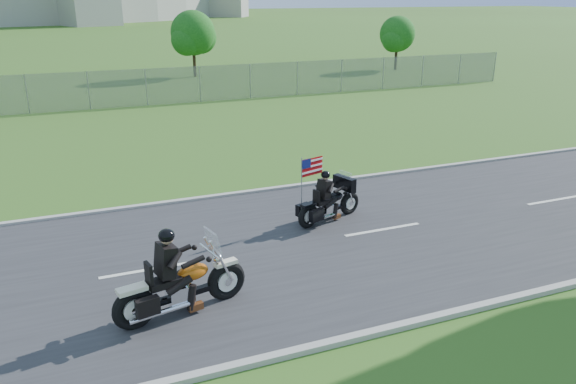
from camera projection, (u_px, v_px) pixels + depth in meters
name	position (u px, v px, depth m)	size (l,w,h in m)	color
ground	(236.00, 256.00, 13.25)	(420.00, 420.00, 0.00)	#34541A
road	(236.00, 256.00, 13.25)	(120.00, 8.00, 0.04)	#28282B
curb_north	(196.00, 199.00, 16.78)	(120.00, 0.18, 0.12)	#9E9B93
curb_south	(304.00, 350.00, 9.70)	(120.00, 0.18, 0.12)	#9E9B93
fence	(27.00, 94.00, 28.63)	(60.00, 0.03, 2.00)	gray
tree_fence_near	(193.00, 35.00, 40.63)	(3.52, 3.28, 4.75)	#382316
tree_fence_far	(397.00, 36.00, 44.63)	(3.08, 2.87, 4.20)	#382316
motorcycle_lead	(180.00, 287.00, 10.69)	(2.72, 1.05, 1.85)	black
motorcycle_follow	(329.00, 204.00, 15.12)	(2.14, 1.04, 1.83)	black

